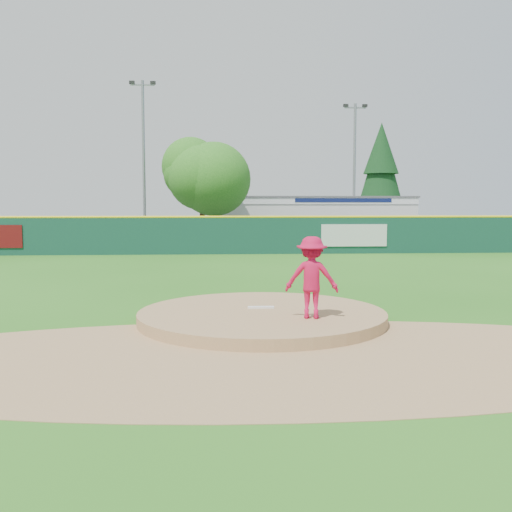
{
  "coord_description": "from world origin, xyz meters",
  "views": [
    {
      "loc": [
        -0.96,
        -12.52,
        2.57
      ],
      "look_at": [
        0.0,
        2.0,
        1.3
      ],
      "focal_mm": 40.0,
      "sensor_mm": 36.0,
      "label": 1
    }
  ],
  "objects": [
    {
      "name": "pool_building_grp",
      "position": [
        6.0,
        31.99,
        1.66
      ],
      "size": [
        15.2,
        8.2,
        3.31
      ],
      "color": "silver",
      "rests_on": "ground"
    },
    {
      "name": "deciduous_tree",
      "position": [
        -2.0,
        25.0,
        4.55
      ],
      "size": [
        5.6,
        5.6,
        7.36
      ],
      "color": "#382314",
      "rests_on": "ground"
    },
    {
      "name": "pitching_rubber",
      "position": [
        0.0,
        0.3,
        0.27
      ],
      "size": [
        0.6,
        0.15,
        0.04
      ],
      "primitive_type": "cube",
      "color": "white",
      "rests_on": "pitchers_mound"
    },
    {
      "name": "parking_lot",
      "position": [
        0.0,
        27.0,
        0.01
      ],
      "size": [
        44.0,
        16.0,
        0.02
      ],
      "primitive_type": "cube",
      "color": "#38383A",
      "rests_on": "ground"
    },
    {
      "name": "light_pole_left",
      "position": [
        -6.0,
        27.0,
        6.05
      ],
      "size": [
        1.75,
        0.25,
        11.0
      ],
      "color": "gray",
      "rests_on": "ground"
    },
    {
      "name": "outfield_fence",
      "position": [
        0.0,
        18.0,
        1.09
      ],
      "size": [
        40.0,
        0.14,
        2.07
      ],
      "color": "#123C2F",
      "rests_on": "ground"
    },
    {
      "name": "infield_dirt_arc",
      "position": [
        0.0,
        -3.0,
        0.01
      ],
      "size": [
        15.4,
        15.4,
        0.01
      ],
      "primitive_type": "cylinder",
      "color": "#9E774C",
      "rests_on": "ground"
    },
    {
      "name": "pitchers_mound",
      "position": [
        0.0,
        0.0,
        0.0
      ],
      "size": [
        5.5,
        5.5,
        0.5
      ],
      "primitive_type": "cylinder",
      "color": "#9E774C",
      "rests_on": "ground"
    },
    {
      "name": "pitcher",
      "position": [
        0.97,
        -0.89,
        1.1
      ],
      "size": [
        1.21,
        0.84,
        1.7
      ],
      "primitive_type": "imported",
      "rotation": [
        0.0,
        0.0,
        2.94
      ],
      "color": "#C3103E",
      "rests_on": "pitchers_mound"
    },
    {
      "name": "playground_slide",
      "position": [
        -14.15,
        23.83,
        0.78
      ],
      "size": [
        0.98,
        2.77,
        1.53
      ],
      "color": "#1B34E6",
      "rests_on": "ground"
    },
    {
      "name": "van",
      "position": [
        6.37,
        24.65,
        0.69
      ],
      "size": [
        5.31,
        3.92,
        1.34
      ],
      "primitive_type": "imported",
      "rotation": [
        0.0,
        0.0,
        1.17
      ],
      "color": "silver",
      "rests_on": "parking_lot"
    },
    {
      "name": "light_pole_right",
      "position": [
        9.0,
        29.0,
        5.54
      ],
      "size": [
        1.75,
        0.25,
        10.0
      ],
      "color": "gray",
      "rests_on": "ground"
    },
    {
      "name": "fence_banners",
      "position": [
        -3.3,
        17.92,
        1.0
      ],
      "size": [
        22.98,
        0.04,
        1.2
      ],
      "color": "#5F0D0E",
      "rests_on": "ground"
    },
    {
      "name": "ground",
      "position": [
        0.0,
        0.0,
        0.0
      ],
      "size": [
        120.0,
        120.0,
        0.0
      ],
      "primitive_type": "plane",
      "color": "#286B19",
      "rests_on": "ground"
    },
    {
      "name": "conifer_tree",
      "position": [
        13.0,
        36.0,
        5.54
      ],
      "size": [
        4.4,
        4.4,
        9.5
      ],
      "color": "#382314",
      "rests_on": "ground"
    }
  ]
}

